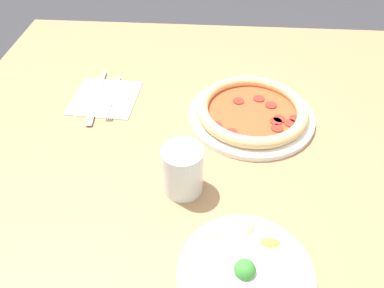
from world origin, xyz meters
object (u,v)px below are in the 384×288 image
(pizza, at_px, (252,112))
(bowl, at_px, (245,277))
(glass, at_px, (183,170))
(knife, at_px, (98,94))
(fork, at_px, (114,96))

(pizza, bearing_deg, bowl, 85.87)
(bowl, xyz_separation_m, glass, (0.11, -0.19, 0.02))
(bowl, relative_size, glass, 2.04)
(pizza, distance_m, knife, 0.38)
(pizza, relative_size, glass, 2.92)
(bowl, bearing_deg, pizza, -94.13)
(pizza, relative_size, knife, 1.29)
(knife, bearing_deg, glass, 35.76)
(fork, relative_size, knife, 0.78)
(bowl, relative_size, knife, 0.90)
(pizza, bearing_deg, knife, -9.08)
(pizza, xyz_separation_m, fork, (0.33, -0.05, -0.01))
(pizza, distance_m, glass, 0.26)
(fork, height_order, knife, same)
(pizza, height_order, knife, pizza)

